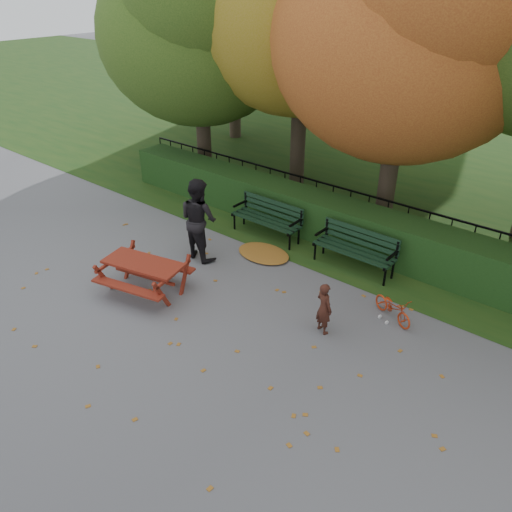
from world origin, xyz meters
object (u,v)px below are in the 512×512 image
Objects in this scene: tree_a at (200,19)px; adult at (199,219)px; bench_left at (268,216)px; bicycle at (393,307)px; picnic_table at (144,269)px; tree_c at (421,17)px; bench_right at (356,246)px; child at (324,308)px.

adult is (3.35, -3.67, -3.59)m from tree_a.
bicycle is (3.88, -1.21, -0.27)m from bench_left.
adult is (-0.17, 1.72, 0.40)m from picnic_table.
tree_c is 5.31m from bench_left.
bicycle is (1.48, -1.21, -0.27)m from bench_right.
bench_left is 3.87m from child.
bicycle is at bearing 15.06° from picnic_table.
bench_right reaches higher than picnic_table.
tree_c is at bearing 46.64° from bench_left.
tree_c reaches higher than adult.
tree_a is at bearing -11.37° from child.
tree_c reaches higher than child.
child is (0.95, -4.60, -4.32)m from tree_c.
tree_a is at bearing -42.42° from adult.
adult reaches higher than bench_right.
tree_a is 7.80× the size of bicycle.
tree_c is 4.44× the size of bench_left.
bicycle is (0.80, 1.13, -0.25)m from child.
child reaches higher than bench_right.
picnic_table is (-2.77, -3.51, 0.01)m from bench_right.
adult is at bearing -106.66° from bench_left.
tree_c is at bearing 53.12° from picnic_table.
tree_a is at bearing 163.39° from bench_right.
picnic_table is 1.85× the size of child.
tree_c is 6.22m from adult.
tree_c reaches higher than tree_a.
bench_right is 1.93m from bicycle.
bench_right is 1.80× the size of child.
bicycle is (4.42, 0.59, -0.68)m from adult.
child is at bearing 169.11° from bicycle.
picnic_table is at bearing -113.45° from tree_c.
tree_a reaches higher than bench_right.
bicycle is (4.25, 2.31, -0.28)m from picnic_table.
tree_c is at bearing 51.06° from bicycle.
bench_left is at bearing 97.04° from bicycle.
picnic_table is at bearing 38.58° from child.
bicycle is at bearing -167.30° from adult.
child is (3.45, 1.17, -0.03)m from picnic_table.
child is at bearing -31.17° from tree_a.
bench_right is (6.29, -1.88, -4.00)m from tree_a.
picnic_table is (3.52, -5.39, -3.99)m from tree_a.
tree_a is 4.16× the size of bench_right.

